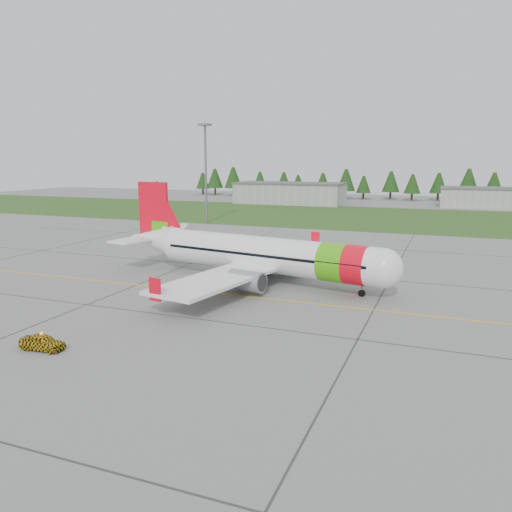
% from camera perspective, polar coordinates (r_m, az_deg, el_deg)
% --- Properties ---
extents(ground, '(320.00, 320.00, 0.00)m').
position_cam_1_polar(ground, '(41.20, -2.41, -7.76)').
color(ground, gray).
rests_on(ground, ground).
extents(aircraft, '(34.53, 32.25, 10.53)m').
position_cam_1_polar(aircraft, '(54.47, 0.39, 0.19)').
color(aircraft, white).
rests_on(aircraft, ground).
extents(follow_me_car, '(1.24, 1.42, 3.30)m').
position_cam_1_polar(follow_me_car, '(38.39, -23.37, -7.51)').
color(follow_me_car, yellow).
rests_on(follow_me_car, ground).
extents(service_van, '(1.57, 1.51, 4.05)m').
position_cam_1_polar(service_van, '(95.00, -8.18, 4.09)').
color(service_van, white).
rests_on(service_van, ground).
extents(grass_strip, '(320.00, 50.00, 0.03)m').
position_cam_1_polar(grass_strip, '(119.48, 13.66, 4.31)').
color(grass_strip, '#30561E').
rests_on(grass_strip, ground).
extents(taxi_guideline, '(120.00, 0.25, 0.02)m').
position_cam_1_polar(taxi_guideline, '(48.30, 1.43, -4.91)').
color(taxi_guideline, gold).
rests_on(taxi_guideline, ground).
extents(hangar_west, '(32.00, 14.00, 6.00)m').
position_cam_1_polar(hangar_west, '(153.06, 3.92, 7.12)').
color(hangar_west, '#A8A8A3').
rests_on(hangar_west, ground).
extents(hangar_east, '(24.00, 12.00, 5.20)m').
position_cam_1_polar(hangar_east, '(154.33, 24.85, 6.02)').
color(hangar_east, '#A8A8A3').
rests_on(hangar_east, ground).
extents(floodlight_mast, '(0.50, 0.50, 20.00)m').
position_cam_1_polar(floodlight_mast, '(105.22, -5.75, 9.16)').
color(floodlight_mast, slate).
rests_on(floodlight_mast, ground).
extents(treeline, '(160.00, 8.00, 10.00)m').
position_cam_1_polar(treeline, '(174.60, 16.29, 7.84)').
color(treeline, '#1C3F14').
rests_on(treeline, ground).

